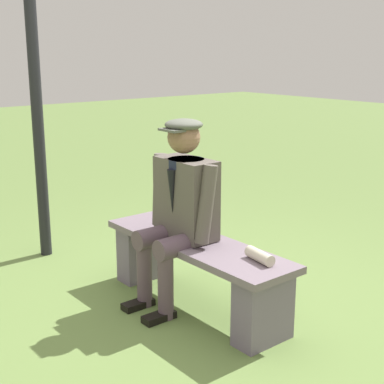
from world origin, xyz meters
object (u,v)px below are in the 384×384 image
Objects in this scene: rolled_magazine at (260,256)px; lamp_post at (31,25)px; bench at (196,265)px; seated_man at (180,203)px.

lamp_post is at bearing 10.95° from rolled_magazine.
rolled_magazine reaches higher than bench.
rolled_magazine is at bearing -169.05° from lamp_post.
lamp_post reaches higher than rolled_magazine.
rolled_magazine is at bearing -169.89° from seated_man.
seated_man reaches higher than bench.
lamp_post reaches higher than bench.
seated_man is at bearing 10.11° from rolled_magazine.
lamp_post is (1.69, 0.38, 1.70)m from bench.
rolled_magazine is (-0.68, -0.12, -0.23)m from seated_man.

